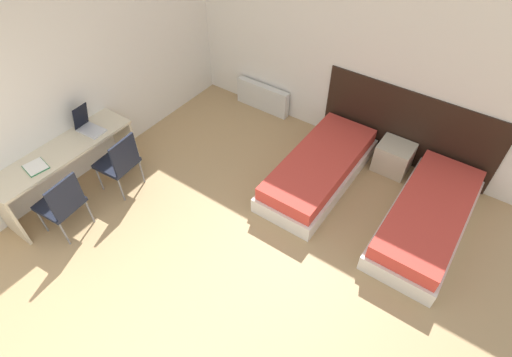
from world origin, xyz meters
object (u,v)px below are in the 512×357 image
Objects in this scene: bed_near_door at (427,218)px; chair_near_notebook at (62,202)px; nightstand at (394,157)px; bed_near_window at (319,169)px; laptop at (88,125)px; chair_near_laptop at (119,161)px.

chair_near_notebook reaches higher than bed_near_door.
chair_near_notebook is at bearing -130.31° from nightstand.
bed_near_window and bed_near_door have the same top height.
laptop is at bearing 114.19° from chair_near_notebook.
nightstand is 3.75m from chair_near_laptop.
nightstand is 4.17m from laptop.
chair_near_notebook is (-0.00, -0.87, 0.00)m from chair_near_laptop.
bed_near_window is at bearing 33.71° from chair_near_laptop.
chair_near_notebook is at bearing -64.94° from laptop.
bed_near_door is 1.10m from nightstand.
nightstand is (0.75, 0.81, 0.01)m from bed_near_window.
chair_near_notebook is 1.08m from laptop.
chair_near_laptop is 0.61m from laptop.
chair_near_notebook reaches higher than bed_near_window.
bed_near_window is 1.10m from nightstand.
laptop reaches higher than chair_near_laptop.
nightstand is 4.37m from chair_near_notebook.
nightstand reaches higher than bed_near_window.
laptop is (-3.32, -2.44, 0.63)m from nightstand.
bed_near_window is 3.11m from laptop.
nightstand is at bearing 44.57° from chair_near_notebook.
chair_near_laptop is 2.42× the size of laptop.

